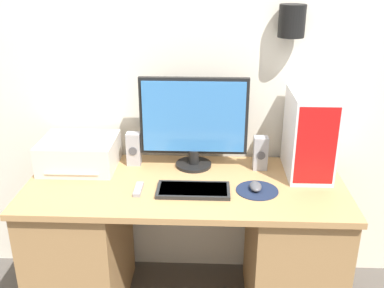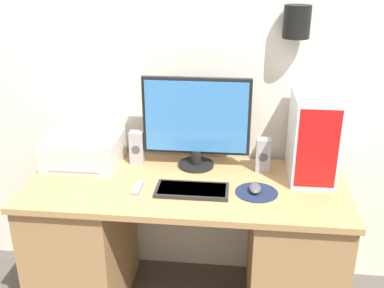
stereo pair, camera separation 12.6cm
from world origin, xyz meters
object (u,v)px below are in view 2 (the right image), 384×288
(speaker_left, at_px, (137,147))
(computer_tower, at_px, (313,137))
(monitor, at_px, (196,120))
(speaker_right, at_px, (263,155))
(mouse, at_px, (255,188))
(remote_control, at_px, (138,188))
(keyboard, at_px, (192,190))
(printer, at_px, (84,151))

(speaker_left, bearing_deg, computer_tower, -4.12)
(monitor, xyz_separation_m, speaker_right, (0.34, -0.02, -0.16))
(speaker_right, bearing_deg, speaker_left, 177.50)
(monitor, bearing_deg, mouse, -40.81)
(speaker_right, relative_size, remote_control, 1.36)
(speaker_left, bearing_deg, remote_control, -77.45)
(speaker_left, bearing_deg, mouse, -23.50)
(speaker_left, relative_size, remote_control, 1.36)
(monitor, bearing_deg, remote_control, -130.55)
(speaker_left, bearing_deg, keyboard, -42.52)
(keyboard, xyz_separation_m, speaker_left, (-0.32, 0.30, 0.08))
(printer, relative_size, speaker_left, 2.17)
(monitor, relative_size, speaker_right, 3.13)
(mouse, bearing_deg, printer, 166.10)
(speaker_right, bearing_deg, printer, -178.88)
(monitor, height_order, remote_control, monitor)
(keyboard, height_order, speaker_left, speaker_left)
(monitor, height_order, mouse, monitor)
(mouse, relative_size, computer_tower, 0.22)
(printer, distance_m, speaker_right, 0.93)
(mouse, bearing_deg, monitor, 139.19)
(mouse, height_order, speaker_right, speaker_right)
(printer, bearing_deg, computer_tower, -0.84)
(mouse, distance_m, computer_tower, 0.39)
(mouse, height_order, remote_control, mouse)
(mouse, relative_size, speaker_left, 0.54)
(monitor, distance_m, speaker_right, 0.38)
(mouse, height_order, computer_tower, computer_tower)
(mouse, relative_size, speaker_right, 0.54)
(keyboard, bearing_deg, remote_control, -179.97)
(keyboard, xyz_separation_m, mouse, (0.29, 0.03, 0.01))
(monitor, bearing_deg, keyboard, -88.02)
(monitor, xyz_separation_m, printer, (-0.59, -0.04, -0.18))
(printer, relative_size, speaker_right, 2.17)
(monitor, distance_m, speaker_left, 0.35)
(computer_tower, height_order, remote_control, computer_tower)
(printer, bearing_deg, speaker_right, 1.12)
(keyboard, bearing_deg, mouse, 5.84)
(mouse, relative_size, printer, 0.25)
(remote_control, bearing_deg, mouse, 3.12)
(keyboard, relative_size, computer_tower, 0.81)
(speaker_left, bearing_deg, printer, -170.39)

